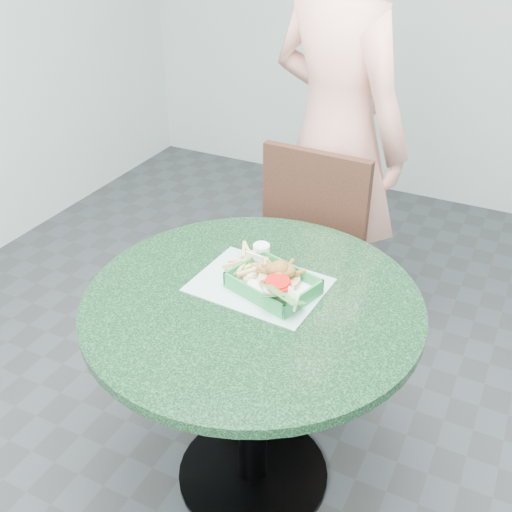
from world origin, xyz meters
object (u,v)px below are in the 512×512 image
at_px(cafe_table, 253,349).
at_px(crab_sandwich, 277,278).
at_px(dining_chair, 302,256).
at_px(food_basket, 273,292).
at_px(sauce_ramekin, 247,257).
at_px(diner_person, 339,91).

height_order(cafe_table, crab_sandwich, crab_sandwich).
relative_size(cafe_table, crab_sandwich, 8.05).
bearing_deg(dining_chair, food_basket, -74.07).
bearing_deg(crab_sandwich, sauce_ramekin, 153.94).
height_order(crab_sandwich, sauce_ramekin, crab_sandwich).
height_order(food_basket, sauce_ramekin, sauce_ramekin).
bearing_deg(crab_sandwich, food_basket, -89.79).
distance_m(cafe_table, diner_person, 1.09).
distance_m(cafe_table, food_basket, 0.20).
relative_size(cafe_table, dining_chair, 1.06).
distance_m(diner_person, sauce_ramekin, 0.86).
bearing_deg(food_basket, dining_chair, 103.70).
height_order(cafe_table, dining_chair, dining_chair).
height_order(diner_person, crab_sandwich, diner_person).
height_order(dining_chair, crab_sandwich, dining_chair).
height_order(diner_person, sauce_ramekin, diner_person).
bearing_deg(diner_person, crab_sandwich, 120.87).
distance_m(dining_chair, diner_person, 0.65).
relative_size(cafe_table, sauce_ramekin, 18.52).
height_order(dining_chair, diner_person, diner_person).
bearing_deg(diner_person, food_basket, 120.59).
distance_m(food_basket, sauce_ramekin, 0.17).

